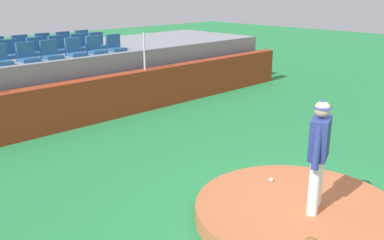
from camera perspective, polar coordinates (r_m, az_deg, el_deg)
ground_plane at (r=7.44m, az=13.58°, el=-12.63°), size 60.00×60.00×0.00m
pitchers_mound at (r=7.38m, az=13.65°, el=-11.72°), size 3.32×3.32×0.27m
pitcher at (r=6.86m, az=16.23°, el=-3.46°), size 0.79×0.42×1.78m
baseball at (r=8.03m, az=10.31°, el=-7.66°), size 0.07×0.07×0.07m
brick_barrier at (r=12.06m, az=-15.24°, el=1.96°), size 17.41×0.40×1.23m
fence_post_right at (r=13.17m, az=-6.24°, el=8.89°), size 0.06×0.06×1.11m
bleacher_platform at (r=14.15m, az=-20.29°, el=4.73°), size 16.88×4.00×1.73m
stadium_chair_2 at (r=12.37m, az=-20.67°, el=7.88°), size 0.48×0.44×0.50m
stadium_chair_3 at (r=12.66m, az=-17.93°, el=8.33°), size 0.48×0.44×0.50m
stadium_chair_4 at (r=12.99m, az=-15.01°, el=8.78°), size 0.48×0.44×0.50m
stadium_chair_5 at (r=13.37m, az=-12.48°, el=9.18°), size 0.48×0.44×0.50m
stadium_chair_6 at (r=13.74m, az=-9.99°, el=9.52°), size 0.48×0.44×0.50m
stadium_chair_9 at (r=13.18m, az=-22.53°, el=8.18°), size 0.48×0.44×0.50m
stadium_chair_10 at (r=13.47m, az=-19.55°, el=8.66°), size 0.48×0.44×0.50m
stadium_chair_11 at (r=13.78m, az=-17.05°, el=9.06°), size 0.48×0.44×0.50m
stadium_chair_12 at (r=14.10m, az=-14.43°, el=9.43°), size 0.48×0.44×0.50m
stadium_chair_13 at (r=14.45m, az=-12.16°, el=9.75°), size 0.48×0.44×0.50m
stadium_chair_17 at (r=14.26m, az=-21.31°, el=8.89°), size 0.48×0.44×0.50m
stadium_chair_18 at (r=14.61m, az=-18.70°, el=9.32°), size 0.48×0.44×0.50m
stadium_chair_19 at (r=14.91m, az=-16.26°, el=9.67°), size 0.48×0.44×0.50m
stadium_chair_20 at (r=15.24m, az=-13.96°, el=10.00°), size 0.48×0.44×0.50m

